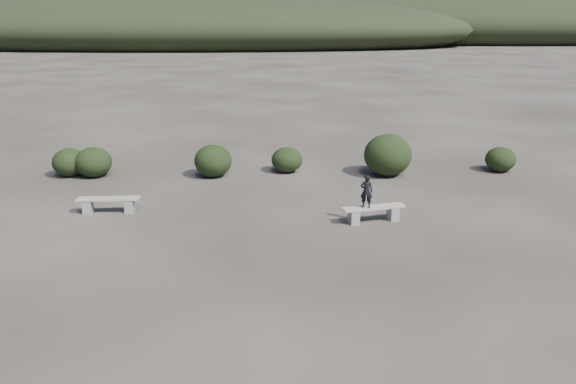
{
  "coord_description": "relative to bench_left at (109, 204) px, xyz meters",
  "views": [
    {
      "loc": [
        0.86,
        -9.85,
        5.36
      ],
      "look_at": [
        0.52,
        3.5,
        1.1
      ],
      "focal_mm": 35.0,
      "sensor_mm": 36.0,
      "label": 1
    }
  ],
  "objects": [
    {
      "name": "shrub_a",
      "position": [
        -1.72,
        3.64,
        0.24
      ],
      "size": [
        1.24,
        1.24,
        1.02
      ],
      "primitive_type": "ellipsoid",
      "color": "black",
      "rests_on": "ground"
    },
    {
      "name": "shrub_d",
      "position": [
        8.37,
        4.07,
        0.45
      ],
      "size": [
        1.64,
        1.64,
        1.43
      ],
      "primitive_type": "ellipsoid",
      "color": "black",
      "rests_on": "ground"
    },
    {
      "name": "shrub_c",
      "position": [
        4.89,
        4.4,
        0.18
      ],
      "size": [
        1.1,
        1.1,
        0.88
      ],
      "primitive_type": "ellipsoid",
      "color": "black",
      "rests_on": "ground"
    },
    {
      "name": "mountain_ridges",
      "position": [
        -2.93,
        334.14,
        10.57
      ],
      "size": [
        500.0,
        400.0,
        56.0
      ],
      "color": "black",
      "rests_on": "ground"
    },
    {
      "name": "shrub_b",
      "position": [
        2.38,
        3.76,
        0.29
      ],
      "size": [
        1.28,
        1.28,
        1.1
      ],
      "primitive_type": "ellipsoid",
      "color": "black",
      "rests_on": "ground"
    },
    {
      "name": "shrub_f",
      "position": [
        -2.57,
        3.7,
        0.22
      ],
      "size": [
        1.14,
        1.14,
        0.97
      ],
      "primitive_type": "ellipsoid",
      "color": "black",
      "rests_on": "ground"
    },
    {
      "name": "ground",
      "position": [
        4.56,
        -4.92,
        -0.26
      ],
      "size": [
        1200.0,
        1200.0,
        0.0
      ],
      "primitive_type": "plane",
      "color": "#2A2620",
      "rests_on": "ground"
    },
    {
      "name": "bench_left",
      "position": [
        0.0,
        0.0,
        0.0
      ],
      "size": [
        1.76,
        0.51,
        0.43
      ],
      "rotation": [
        0.0,
        0.0,
        0.09
      ],
      "color": "gray",
      "rests_on": "ground"
    },
    {
      "name": "bench_right",
      "position": [
        7.36,
        -0.54,
        -0.0
      ],
      "size": [
        1.75,
        0.83,
        0.43
      ],
      "rotation": [
        0.0,
        0.0,
        0.29
      ],
      "color": "gray",
      "rests_on": "ground"
    },
    {
      "name": "shrub_e",
      "position": [
        12.45,
        4.66,
        0.18
      ],
      "size": [
        1.05,
        1.05,
        0.88
      ],
      "primitive_type": "ellipsoid",
      "color": "black",
      "rests_on": "ground"
    },
    {
      "name": "seated_person",
      "position": [
        7.13,
        -0.61,
        0.62
      ],
      "size": [
        0.36,
        0.26,
        0.9
      ],
      "primitive_type": "imported",
      "rotation": [
        0.0,
        0.0,
        2.99
      ],
      "color": "black",
      "rests_on": "bench_right"
    }
  ]
}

